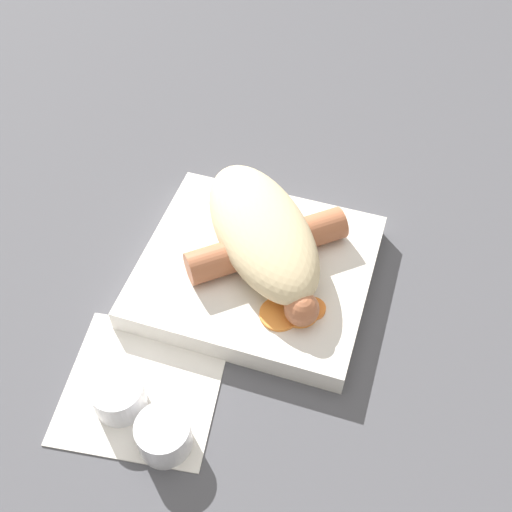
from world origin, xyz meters
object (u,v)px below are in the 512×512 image
(food_tray, at_px, (256,271))
(condiment_cup_near, at_px, (119,397))
(condiment_cup_far, at_px, (164,436))
(sausage, at_px, (267,245))
(bread_roll, at_px, (265,231))

(food_tray, distance_m, condiment_cup_near, 0.17)
(food_tray, height_order, condiment_cup_far, condiment_cup_far)
(food_tray, xyz_separation_m, sausage, (0.01, 0.01, 0.03))
(bread_roll, height_order, condiment_cup_far, bread_roll)
(sausage, distance_m, condiment_cup_far, 0.19)
(food_tray, xyz_separation_m, condiment_cup_near, (-0.06, -0.16, 0.00))
(sausage, height_order, condiment_cup_near, sausage)
(condiment_cup_near, relative_size, condiment_cup_far, 1.00)
(bread_roll, relative_size, sausage, 1.26)
(sausage, relative_size, condiment_cup_near, 3.39)
(condiment_cup_near, xyz_separation_m, condiment_cup_far, (0.05, -0.02, 0.00))
(condiment_cup_far, bearing_deg, food_tray, 84.23)
(bread_roll, bearing_deg, sausage, -59.59)
(food_tray, xyz_separation_m, condiment_cup_far, (-0.02, -0.17, 0.00))
(food_tray, bearing_deg, sausage, 58.68)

